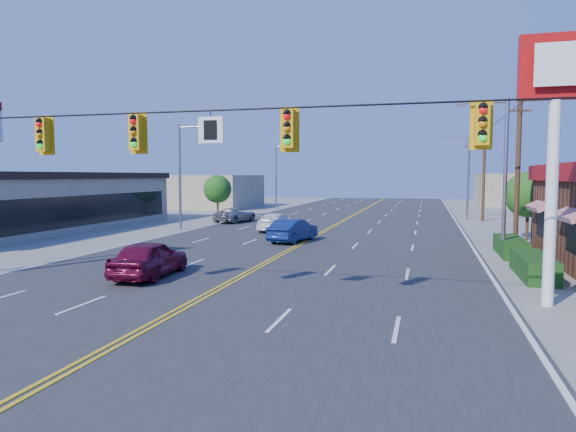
% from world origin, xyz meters
% --- Properties ---
extents(ground, '(160.00, 160.00, 0.00)m').
position_xyz_m(ground, '(0.00, 0.00, 0.00)').
color(ground, gray).
rests_on(ground, ground).
extents(road, '(20.00, 120.00, 0.06)m').
position_xyz_m(road, '(0.00, 20.00, 0.03)').
color(road, '#2D2D30').
rests_on(road, ground).
extents(signal_span, '(24.32, 0.34, 9.00)m').
position_xyz_m(signal_span, '(-0.12, 0.00, 4.89)').
color(signal_span, '#47301E').
rests_on(signal_span, ground).
extents(kfc_pylon, '(2.20, 0.36, 8.50)m').
position_xyz_m(kfc_pylon, '(11.00, 4.00, 6.04)').
color(kfc_pylon, white).
rests_on(kfc_pylon, ground).
extents(strip_mall, '(10.40, 26.40, 4.40)m').
position_xyz_m(strip_mall, '(-22.00, 18.00, 2.25)').
color(strip_mall, tan).
rests_on(strip_mall, ground).
extents(streetlight_se, '(2.55, 0.25, 8.00)m').
position_xyz_m(streetlight_se, '(10.79, 14.00, 4.51)').
color(streetlight_se, gray).
rests_on(streetlight_se, ground).
extents(streetlight_ne, '(2.55, 0.25, 8.00)m').
position_xyz_m(streetlight_ne, '(10.79, 38.00, 4.51)').
color(streetlight_ne, gray).
rests_on(streetlight_ne, ground).
extents(streetlight_sw, '(2.55, 0.25, 8.00)m').
position_xyz_m(streetlight_sw, '(-10.79, 22.00, 4.51)').
color(streetlight_sw, gray).
rests_on(streetlight_sw, ground).
extents(streetlight_nw, '(2.55, 0.25, 8.00)m').
position_xyz_m(streetlight_nw, '(-10.79, 48.00, 4.51)').
color(streetlight_nw, gray).
rests_on(streetlight_nw, ground).
extents(utility_pole_near, '(0.28, 0.28, 8.40)m').
position_xyz_m(utility_pole_near, '(12.20, 18.00, 4.20)').
color(utility_pole_near, '#47301E').
rests_on(utility_pole_near, ground).
extents(utility_pole_mid, '(0.28, 0.28, 8.40)m').
position_xyz_m(utility_pole_mid, '(12.20, 36.00, 4.20)').
color(utility_pole_mid, '#47301E').
rests_on(utility_pole_mid, ground).
extents(utility_pole_far, '(0.28, 0.28, 8.40)m').
position_xyz_m(utility_pole_far, '(12.20, 54.00, 4.20)').
color(utility_pole_far, '#47301E').
rests_on(utility_pole_far, ground).
extents(tree_kfc_rear, '(2.94, 2.94, 4.41)m').
position_xyz_m(tree_kfc_rear, '(13.50, 22.00, 2.93)').
color(tree_kfc_rear, '#47301E').
rests_on(tree_kfc_rear, ground).
extents(tree_west, '(2.80, 2.80, 4.20)m').
position_xyz_m(tree_west, '(-13.00, 34.00, 2.79)').
color(tree_west, '#47301E').
rests_on(tree_west, ground).
extents(bld_west_far, '(11.00, 12.00, 4.20)m').
position_xyz_m(bld_west_far, '(-20.00, 48.00, 2.10)').
color(bld_west_far, tan).
rests_on(bld_west_far, ground).
extents(bld_east_far, '(10.00, 10.00, 4.40)m').
position_xyz_m(bld_east_far, '(19.00, 62.00, 2.20)').
color(bld_east_far, tan).
rests_on(bld_east_far, ground).
extents(car_magenta, '(2.04, 4.51, 1.50)m').
position_xyz_m(car_magenta, '(-3.58, 4.67, 0.75)').
color(car_magenta, maroon).
rests_on(car_magenta, ground).
extents(car_blue, '(2.36, 4.53, 1.42)m').
position_xyz_m(car_blue, '(-0.73, 16.86, 0.71)').
color(car_blue, navy).
rests_on(car_blue, ground).
extents(car_white, '(2.11, 4.67, 1.33)m').
position_xyz_m(car_white, '(-3.46, 22.45, 0.66)').
color(car_white, white).
rests_on(car_white, ground).
extents(car_silver, '(2.95, 4.88, 1.26)m').
position_xyz_m(car_silver, '(-8.98, 28.45, 0.63)').
color(car_silver, gray).
rests_on(car_silver, ground).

